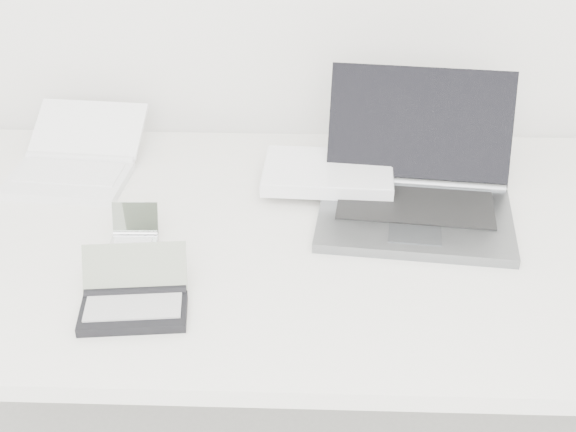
{
  "coord_description": "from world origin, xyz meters",
  "views": [
    {
      "loc": [
        0.01,
        0.35,
        1.51
      ],
      "look_at": [
        -0.03,
        1.51,
        0.79
      ],
      "focal_mm": 50.0,
      "sensor_mm": 36.0,
      "label": 1
    }
  ],
  "objects_px": {
    "laptop_large": "(387,185)",
    "palmtop_charcoal": "(134,301)",
    "netbook_open_white": "(74,165)",
    "desk": "(305,254)"
  },
  "relations": [
    {
      "from": "desk",
      "to": "palmtop_charcoal",
      "type": "relative_size",
      "value": 9.11
    },
    {
      "from": "laptop_large",
      "to": "palmtop_charcoal",
      "type": "relative_size",
      "value": 2.73
    },
    {
      "from": "laptop_large",
      "to": "netbook_open_white",
      "type": "bearing_deg",
      "value": 177.67
    },
    {
      "from": "laptop_large",
      "to": "palmtop_charcoal",
      "type": "xyz_separation_m",
      "value": [
        -0.41,
        -0.34,
        -0.02
      ]
    },
    {
      "from": "netbook_open_white",
      "to": "palmtop_charcoal",
      "type": "height_order",
      "value": "netbook_open_white"
    },
    {
      "from": "laptop_large",
      "to": "netbook_open_white",
      "type": "xyz_separation_m",
      "value": [
        -0.62,
        0.09,
        -0.02
      ]
    },
    {
      "from": "laptop_large",
      "to": "netbook_open_white",
      "type": "distance_m",
      "value": 0.63
    },
    {
      "from": "netbook_open_white",
      "to": "palmtop_charcoal",
      "type": "relative_size",
      "value": 1.73
    },
    {
      "from": "desk",
      "to": "palmtop_charcoal",
      "type": "height_order",
      "value": "palmtop_charcoal"
    },
    {
      "from": "netbook_open_white",
      "to": "desk",
      "type": "bearing_deg",
      "value": -18.97
    }
  ]
}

